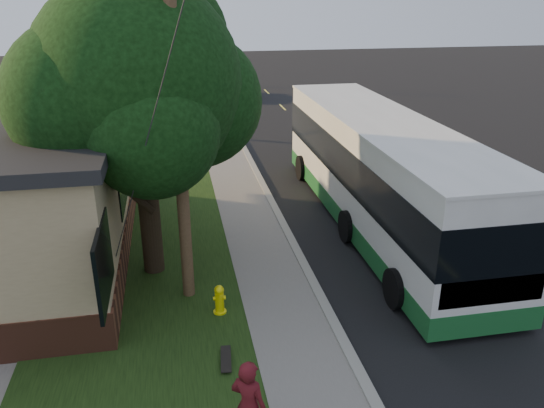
{
  "coord_description": "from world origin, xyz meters",
  "views": [
    {
      "loc": [
        -3.41,
        -11.05,
        7.37
      ],
      "look_at": [
        -0.69,
        3.22,
        1.5
      ],
      "focal_mm": 35.0,
      "sensor_mm": 36.0,
      "label": 1
    }
  ],
  "objects_px": {
    "bare_tree_far": "(174,68)",
    "distant_car": "(238,87)",
    "fire_hydrant": "(219,299)",
    "leafy_tree": "(139,86)",
    "utility_pole": "(177,120)",
    "skateboard_main": "(226,359)",
    "transit_bus": "(380,170)",
    "traffic_signal": "(216,46)",
    "skateboarder": "(249,407)",
    "bare_tree_near": "(169,95)"
  },
  "relations": [
    {
      "from": "bare_tree_far",
      "to": "distant_car",
      "type": "bearing_deg",
      "value": -22.42
    },
    {
      "from": "fire_hydrant",
      "to": "leafy_tree",
      "type": "bearing_deg",
      "value": 120.67
    },
    {
      "from": "utility_pole",
      "to": "skateboard_main",
      "type": "relative_size",
      "value": 10.14
    },
    {
      "from": "fire_hydrant",
      "to": "distant_car",
      "type": "relative_size",
      "value": 0.17
    },
    {
      "from": "distant_car",
      "to": "bare_tree_far",
      "type": "bearing_deg",
      "value": 158.52
    },
    {
      "from": "fire_hydrant",
      "to": "bare_tree_far",
      "type": "xyz_separation_m",
      "value": [
        -0.4,
        30.0,
        1.57
      ]
    },
    {
      "from": "distant_car",
      "to": "fire_hydrant",
      "type": "bearing_deg",
      "value": -97.34
    },
    {
      "from": "utility_pole",
      "to": "leafy_tree",
      "type": "height_order",
      "value": "utility_pole"
    },
    {
      "from": "bare_tree_far",
      "to": "leafy_tree",
      "type": "bearing_deg",
      "value": -92.45
    },
    {
      "from": "leafy_tree",
      "to": "transit_bus",
      "type": "height_order",
      "value": "leafy_tree"
    },
    {
      "from": "traffic_signal",
      "to": "skateboard_main",
      "type": "bearing_deg",
      "value": -95.03
    },
    {
      "from": "transit_bus",
      "to": "skateboard_main",
      "type": "xyz_separation_m",
      "value": [
        -5.79,
        -6.31,
        -1.8
      ]
    },
    {
      "from": "fire_hydrant",
      "to": "traffic_signal",
      "type": "bearing_deg",
      "value": 84.79
    },
    {
      "from": "fire_hydrant",
      "to": "skateboarder",
      "type": "height_order",
      "value": "skateboarder"
    },
    {
      "from": "fire_hydrant",
      "to": "skateboard_main",
      "type": "height_order",
      "value": "fire_hydrant"
    },
    {
      "from": "fire_hydrant",
      "to": "distant_car",
      "type": "xyz_separation_m",
      "value": [
        4.1,
        28.14,
        0.33
      ]
    },
    {
      "from": "leafy_tree",
      "to": "distant_car",
      "type": "distance_m",
      "value": 26.49
    },
    {
      "from": "fire_hydrant",
      "to": "skateboard_main",
      "type": "distance_m",
      "value": 1.9
    },
    {
      "from": "fire_hydrant",
      "to": "bare_tree_far",
      "type": "distance_m",
      "value": 30.04
    },
    {
      "from": "utility_pole",
      "to": "skateboard_main",
      "type": "bearing_deg",
      "value": -77.25
    },
    {
      "from": "bare_tree_near",
      "to": "bare_tree_far",
      "type": "xyz_separation_m",
      "value": [
        0.5,
        12.0,
        -0.15
      ]
    },
    {
      "from": "utility_pole",
      "to": "transit_bus",
      "type": "relative_size",
      "value": 0.68
    },
    {
      "from": "fire_hydrant",
      "to": "traffic_signal",
      "type": "distance_m",
      "value": 34.25
    },
    {
      "from": "fire_hydrant",
      "to": "transit_bus",
      "type": "bearing_deg",
      "value": 37.71
    },
    {
      "from": "distant_car",
      "to": "traffic_signal",
      "type": "bearing_deg",
      "value": 100.63
    },
    {
      "from": "leafy_tree",
      "to": "skateboarder",
      "type": "distance_m",
      "value": 8.23
    },
    {
      "from": "fire_hydrant",
      "to": "skateboard_main",
      "type": "xyz_separation_m",
      "value": [
        -0.05,
        -1.88,
        -0.3
      ]
    },
    {
      "from": "traffic_signal",
      "to": "distant_car",
      "type": "height_order",
      "value": "traffic_signal"
    },
    {
      "from": "utility_pole",
      "to": "skateboarder",
      "type": "distance_m",
      "value": 6.43
    },
    {
      "from": "fire_hydrant",
      "to": "bare_tree_far",
      "type": "bearing_deg",
      "value": 90.76
    },
    {
      "from": "distant_car",
      "to": "skateboard_main",
      "type": "bearing_deg",
      "value": -96.93
    },
    {
      "from": "bare_tree_near",
      "to": "skateboard_main",
      "type": "relative_size",
      "value": 4.81
    },
    {
      "from": "transit_bus",
      "to": "distant_car",
      "type": "distance_m",
      "value": 23.79
    },
    {
      "from": "utility_pole",
      "to": "bare_tree_near",
      "type": "xyz_separation_m",
      "value": [
        -0.19,
        17.01,
        -2.48
      ]
    },
    {
      "from": "traffic_signal",
      "to": "bare_tree_near",
      "type": "bearing_deg",
      "value": -104.04
    },
    {
      "from": "bare_tree_far",
      "to": "traffic_signal",
      "type": "bearing_deg",
      "value": 48.81
    },
    {
      "from": "utility_pole",
      "to": "skateboard_main",
      "type": "height_order",
      "value": "utility_pole"
    },
    {
      "from": "traffic_signal",
      "to": "skateboarder",
      "type": "xyz_separation_m",
      "value": [
        -3.0,
        -38.23,
        -2.19
      ]
    },
    {
      "from": "fire_hydrant",
      "to": "skateboarder",
      "type": "xyz_separation_m",
      "value": [
        0.1,
        -4.23,
        0.54
      ]
    },
    {
      "from": "bare_tree_far",
      "to": "distant_car",
      "type": "relative_size",
      "value": 0.9
    },
    {
      "from": "bare_tree_far",
      "to": "utility_pole",
      "type": "bearing_deg",
      "value": -90.6
    },
    {
      "from": "fire_hydrant",
      "to": "leafy_tree",
      "type": "height_order",
      "value": "leafy_tree"
    },
    {
      "from": "bare_tree_near",
      "to": "bare_tree_far",
      "type": "distance_m",
      "value": 12.01
    },
    {
      "from": "leafy_tree",
      "to": "transit_bus",
      "type": "distance_m",
      "value": 8.19
    },
    {
      "from": "leafy_tree",
      "to": "distant_car",
      "type": "height_order",
      "value": "leafy_tree"
    },
    {
      "from": "skateboarder",
      "to": "bare_tree_far",
      "type": "bearing_deg",
      "value": -52.19
    },
    {
      "from": "fire_hydrant",
      "to": "bare_tree_near",
      "type": "distance_m",
      "value": 18.1
    },
    {
      "from": "leafy_tree",
      "to": "distant_car",
      "type": "bearing_deg",
      "value": 77.46
    },
    {
      "from": "fire_hydrant",
      "to": "bare_tree_near",
      "type": "relative_size",
      "value": 0.17
    },
    {
      "from": "traffic_signal",
      "to": "distant_car",
      "type": "distance_m",
      "value": 6.41
    }
  ]
}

